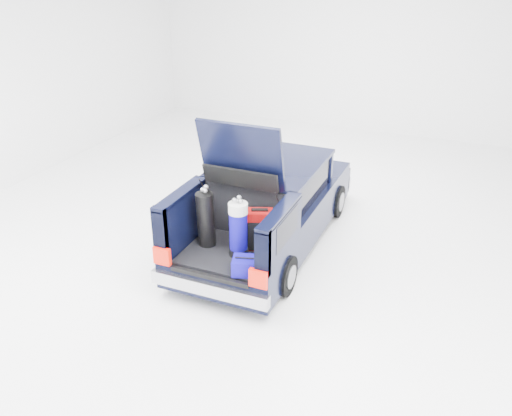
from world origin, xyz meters
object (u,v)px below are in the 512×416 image
at_px(car, 270,205).
at_px(blue_duffel, 250,266).
at_px(black_golf_bag, 206,219).
at_px(blue_golf_bag, 238,229).
at_px(red_suitcase, 259,230).

bearing_deg(car, blue_duffel, -76.01).
xyz_separation_m(black_golf_bag, blue_duffel, (0.91, -0.48, -0.32)).
height_order(car, blue_golf_bag, car).
bearing_deg(car, red_suitcase, -74.96).
relative_size(red_suitcase, blue_golf_bag, 0.68).
distance_m(blue_golf_bag, blue_duffel, 0.61).
bearing_deg(car, blue_golf_bag, -84.56).
bearing_deg(black_golf_bag, blue_golf_bag, 2.31).
bearing_deg(blue_duffel, red_suitcase, 84.79).
xyz_separation_m(car, blue_duffel, (0.50, -2.01, 0.04)).
bearing_deg(blue_duffel, black_golf_bag, 135.30).
xyz_separation_m(car, blue_golf_bag, (0.15, -1.61, 0.35)).
height_order(red_suitcase, blue_golf_bag, blue_golf_bag).
distance_m(black_golf_bag, blue_duffel, 1.08).
bearing_deg(blue_golf_bag, car, 102.68).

